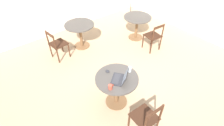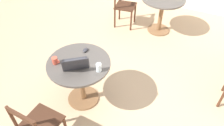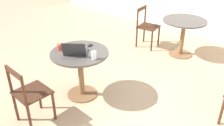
{
  "view_description": "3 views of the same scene",
  "coord_description": "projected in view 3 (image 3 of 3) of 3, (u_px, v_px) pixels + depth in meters",
  "views": [
    {
      "loc": [
        -2.1,
        -2.0,
        3.11
      ],
      "look_at": [
        -0.3,
        0.24,
        0.62
      ],
      "focal_mm": 28.0,
      "sensor_mm": 36.0,
      "label": 1
    },
    {
      "loc": [
        0.68,
        -1.96,
        2.63
      ],
      "look_at": [
        -0.25,
        0.08,
        0.57
      ],
      "focal_mm": 35.0,
      "sensor_mm": 36.0,
      "label": 2
    },
    {
      "loc": [
        1.82,
        -2.39,
        2.28
      ],
      "look_at": [
        -0.2,
        0.01,
        0.57
      ],
      "focal_mm": 40.0,
      "sensor_mm": 36.0,
      "label": 3
    }
  ],
  "objects": [
    {
      "name": "cafe_table_near",
      "position": [
        80.0,
        63.0,
        3.61
      ],
      "size": [
        0.83,
        0.83,
        0.73
      ],
      "color": "brown",
      "rests_on": "ground_plane"
    },
    {
      "name": "chair_near_front",
      "position": [
        29.0,
        94.0,
        3.14
      ],
      "size": [
        0.43,
        0.43,
        0.84
      ],
      "color": "#472819",
      "rests_on": "ground_plane"
    },
    {
      "name": "cafe_table_far",
      "position": [
        184.0,
        29.0,
        4.83
      ],
      "size": [
        0.83,
        0.83,
        0.73
      ],
      "color": "brown",
      "rests_on": "ground_plane"
    },
    {
      "name": "mouse",
      "position": [
        90.0,
        45.0,
        3.71
      ],
      "size": [
        0.06,
        0.1,
        0.03
      ],
      "color": "#2D2D33",
      "rests_on": "cafe_table_near"
    },
    {
      "name": "chair_far_left",
      "position": [
        147.0,
        27.0,
        5.27
      ],
      "size": [
        0.45,
        0.45,
        0.84
      ],
      "color": "#472819",
      "rests_on": "ground_plane"
    },
    {
      "name": "ground_plane",
      "position": [
        122.0,
        101.0,
        3.72
      ],
      "size": [
        16.0,
        16.0,
        0.0
      ],
      "primitive_type": "plane",
      "color": "tan"
    },
    {
      "name": "mug",
      "position": [
        60.0,
        47.0,
        3.56
      ],
      "size": [
        0.11,
        0.07,
        0.09
      ],
      "color": "#C64C38",
      "rests_on": "cafe_table_near"
    },
    {
      "name": "drinking_glass",
      "position": [
        94.0,
        55.0,
        3.31
      ],
      "size": [
        0.07,
        0.07,
        0.11
      ],
      "color": "silver",
      "rests_on": "cafe_table_near"
    },
    {
      "name": "laptop",
      "position": [
        75.0,
        51.0,
        3.45
      ],
      "size": [
        0.43,
        0.42,
        0.22
      ],
      "color": "#2D2D33",
      "rests_on": "cafe_table_near"
    }
  ]
}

